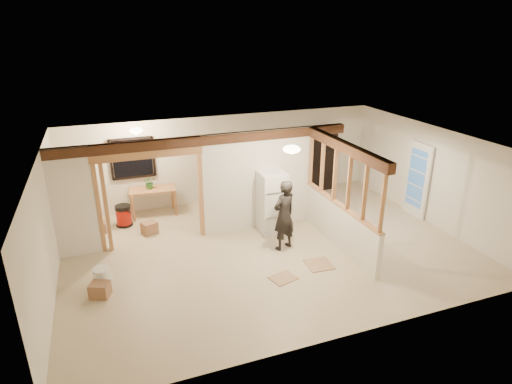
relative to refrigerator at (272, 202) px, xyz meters
name	(u,v)px	position (x,y,z in m)	size (l,w,h in m)	color
floor	(268,248)	(-0.44, -0.83, -0.77)	(9.00, 6.50, 0.01)	#BEAB8D
ceiling	(269,144)	(-0.44, -0.83, 1.73)	(9.00, 6.50, 0.01)	white
wall_back	(226,158)	(-0.44, 2.42, 0.48)	(9.00, 0.01, 2.50)	silver
wall_front	(346,273)	(-0.44, -4.08, 0.48)	(9.00, 0.01, 2.50)	silver
wall_left	(46,230)	(-4.94, -0.83, 0.48)	(0.01, 6.50, 2.50)	silver
wall_right	(432,175)	(4.06, -0.83, 0.48)	(0.01, 6.50, 2.50)	silver
partition_left_stub	(73,203)	(-4.49, 0.37, 0.48)	(0.90, 0.12, 2.50)	silver
partition_center	(258,180)	(-0.24, 0.37, 0.48)	(2.80, 0.12, 2.50)	silver
doorway_frame	(152,200)	(-2.84, 0.37, 0.33)	(2.46, 0.14, 2.20)	#B37B4B
header_beam_back	(209,140)	(-1.44, 0.37, 1.61)	(7.00, 0.18, 0.22)	#4A2A19
header_beam_right	(344,147)	(1.16, -1.23, 1.61)	(0.18, 3.30, 0.22)	#4A2A19
pony_wall	(338,225)	(1.16, -1.23, -0.27)	(0.12, 3.20, 1.00)	silver
stud_partition	(342,178)	(1.16, -1.23, 0.89)	(0.14, 3.20, 1.32)	#B37B4B
window_back	(133,158)	(-3.04, 2.34, 0.78)	(1.12, 0.10, 1.10)	black
french_door	(417,180)	(3.98, -0.43, 0.23)	(0.12, 0.86, 2.00)	white
ceiling_dome_main	(292,149)	(-0.14, -1.33, 1.71)	(0.36, 0.36, 0.16)	#FFEABF
ceiling_dome_util	(136,130)	(-2.94, 1.47, 1.71)	(0.32, 0.32, 0.14)	#FFEABF
hanging_bulb	(163,148)	(-2.44, 0.77, 1.41)	(0.07, 0.07, 0.07)	#FFD88C
refrigerator	(272,202)	(0.00, 0.00, 0.00)	(0.63, 0.62, 1.54)	silver
woman	(284,215)	(-0.10, -0.94, 0.06)	(0.61, 0.40, 1.66)	black
work_table	(153,202)	(-2.64, 2.00, -0.39)	(1.21, 0.60, 0.76)	#B37B4B
potted_plant	(150,182)	(-2.69, 2.02, 0.16)	(0.31, 0.27, 0.34)	#31682B
shop_vac	(124,215)	(-3.46, 1.59, -0.49)	(0.43, 0.43, 0.56)	#A1120A
bookshelf	(320,160)	(2.51, 2.19, 0.17)	(0.94, 0.31, 1.88)	black
bucket	(103,278)	(-4.07, -1.16, -0.56)	(0.33, 0.33, 0.41)	white
box_util_a	(149,228)	(-2.91, 0.90, -0.62)	(0.34, 0.29, 0.29)	#8F6445
box_util_b	(100,228)	(-4.06, 1.36, -0.63)	(0.29, 0.29, 0.27)	#8F6445
box_front	(100,290)	(-4.13, -1.48, -0.63)	(0.35, 0.29, 0.29)	#8F6445
floor_panel_near	(319,264)	(0.33, -1.91, -0.76)	(0.54, 0.54, 0.02)	tan
floor_panel_far	(283,278)	(-0.61, -2.12, -0.76)	(0.51, 0.41, 0.02)	tan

